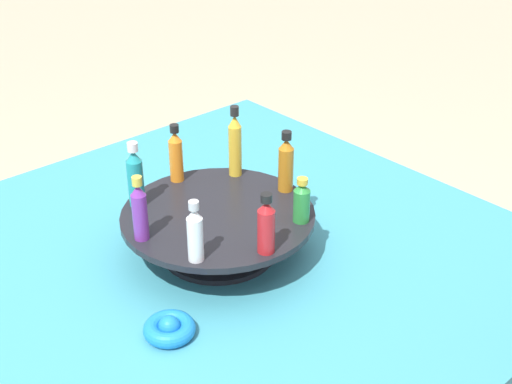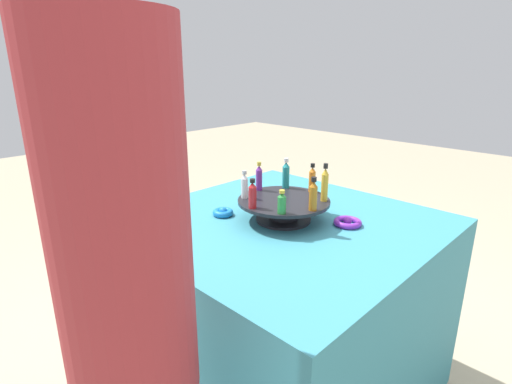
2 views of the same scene
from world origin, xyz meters
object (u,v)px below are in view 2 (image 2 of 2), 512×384
bottle_teal (286,174)px  person_figure (132,334)px  bottle_red (252,195)px  bottle_purple (259,177)px  display_stand (284,206)px  bottle_green (282,203)px  bottle_gold (325,184)px  ribbon_bow_blue (223,212)px  ribbon_bow_purple (348,222)px  bottle_orange (312,179)px  bottle_clear (244,185)px  bottle_amber (313,195)px

bottle_teal → person_figure: (0.33, -0.91, -0.12)m
bottle_red → bottle_purple: bearing=127.6°
display_stand → bottle_purple: bottle_purple is taller
bottle_green → bottle_gold: bearing=82.6°
bottle_red → ribbon_bow_blue: (-0.19, 0.02, -0.12)m
bottle_red → ribbon_bow_purple: size_ratio=1.03×
bottle_teal → bottle_red: size_ratio=1.16×
display_stand → ribbon_bow_purple: bearing=32.3°
display_stand → person_figure: (0.24, -0.78, -0.03)m
ribbon_bow_purple → bottle_red: bearing=-128.8°
bottle_green → person_figure: size_ratio=0.05×
bottle_red → person_figure: (0.26, -0.63, -0.11)m
bottle_purple → ribbon_bow_blue: bottle_purple is taller
bottle_green → bottle_red: (-0.11, -0.03, 0.01)m
bottle_orange → bottle_purple: (-0.17, -0.13, 0.00)m
bottle_teal → bottle_red: (0.07, -0.27, -0.01)m
bottle_gold → ribbon_bow_purple: bearing=23.7°
bottle_purple → bottle_teal: bearing=60.1°
bottle_teal → ribbon_bow_purple: (0.30, 0.01, -0.13)m
bottle_clear → ribbon_bow_blue: bearing=-156.3°
ribbon_bow_purple → ribbon_bow_blue: bearing=-147.7°
bottle_teal → bottle_amber: bearing=-29.9°
display_stand → bottle_teal: size_ratio=2.80×
bottle_purple → person_figure: person_figure is taller
person_figure → ribbon_bow_purple: bearing=-15.0°
bottle_red → bottle_gold: bearing=60.1°
ribbon_bow_purple → bottle_clear: bearing=-145.7°
bottle_clear → ribbon_bow_purple: bottle_clear is taller
bottle_gold → bottle_orange: bottle_gold is taller
bottle_purple → bottle_orange: bearing=37.6°
bottle_clear → person_figure: (0.36, -0.69, -0.11)m
bottle_amber → bottle_orange: bearing=127.6°
bottle_purple → bottle_amber: bearing=-7.4°
bottle_orange → bottle_teal: bottle_teal is taller
bottle_orange → ribbon_bow_blue: bottle_orange is taller
bottle_green → bottle_clear: bottle_clear is taller
display_stand → bottle_red: bottle_red is taller
display_stand → bottle_teal: bottle_teal is taller
bottle_gold → ribbon_bow_blue: size_ratio=1.74×
person_figure → bottle_green: bearing=-4.5°
bottle_green → bottle_clear: (-0.21, 0.03, 0.01)m
bottle_green → bottle_orange: bottle_orange is taller
bottle_green → bottle_amber: size_ratio=0.70×
bottle_teal → ribbon_bow_blue: bearing=-114.4°
bottle_purple → bottle_red: size_ratio=1.09×
person_figure → bottle_purple: bearing=9.0°
bottle_gold → person_figure: (0.12, -0.88, -0.13)m
bottle_clear → bottle_red: size_ratio=1.00×
bottle_green → bottle_gold: bottle_gold is taller
bottle_gold → ribbon_bow_blue: (-0.33, -0.22, -0.14)m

